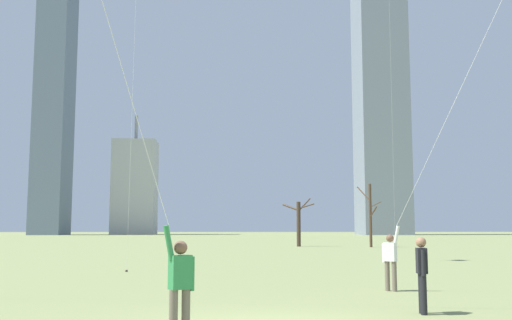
# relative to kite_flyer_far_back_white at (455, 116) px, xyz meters

# --- Properties ---
(kite_flyer_far_back_white) EXTENTS (8.40, 5.66, 20.45)m
(kite_flyer_far_back_white) POSITION_rel_kite_flyer_far_back_white_xyz_m (0.00, 0.00, 0.00)
(kite_flyer_far_back_white) COLOR #726656
(kite_flyer_far_back_white) RESTS_ON ground
(bystander_far_off_by_trees) EXTENTS (0.25, 0.51, 1.62)m
(bystander_far_off_by_trees) POSITION_rel_kite_flyer_far_back_white_xyz_m (-2.20, -3.37, -4.03)
(bystander_far_off_by_trees) COLOR black
(bystander_far_off_by_trees) RESTS_ON ground
(bare_tree_leftmost) EXTENTS (2.86, 2.09, 4.59)m
(bare_tree_leftmost) POSITION_rel_kite_flyer_far_back_white_xyz_m (0.12, 39.17, -2.55)
(bare_tree_leftmost) COLOR #423326
(bare_tree_leftmost) RESTS_ON ground
(bare_tree_left_of_center) EXTENTS (1.76, 2.45, 5.76)m
(bare_tree_left_of_center) POSITION_rel_kite_flyer_far_back_white_xyz_m (6.48, 37.08, -1.91)
(bare_tree_left_of_center) COLOR #4C3828
(bare_tree_left_of_center) RESTS_ON ground
(skyline_short_annex) EXTENTS (7.07, 10.16, 61.19)m
(skyline_short_annex) POSITION_rel_kite_flyer_far_back_white_xyz_m (-47.98, 120.65, 25.66)
(skyline_short_annex) COLOR slate
(skyline_short_annex) RESTS_ON ground
(skyline_mid_tower_right) EXTENTS (10.38, 8.41, 29.39)m
(skyline_mid_tower_right) POSITION_rel_kite_flyer_far_back_white_xyz_m (-29.89, 128.03, 6.61)
(skyline_mid_tower_right) COLOR #B2B2B7
(skyline_mid_tower_right) RESTS_ON ground
(skyline_slender_spire) EXTENTS (11.06, 11.94, 67.92)m
(skyline_slender_spire) POSITION_rel_kite_flyer_far_back_white_xyz_m (29.34, 119.09, 29.02)
(skyline_slender_spire) COLOR gray
(skyline_slender_spire) RESTS_ON ground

